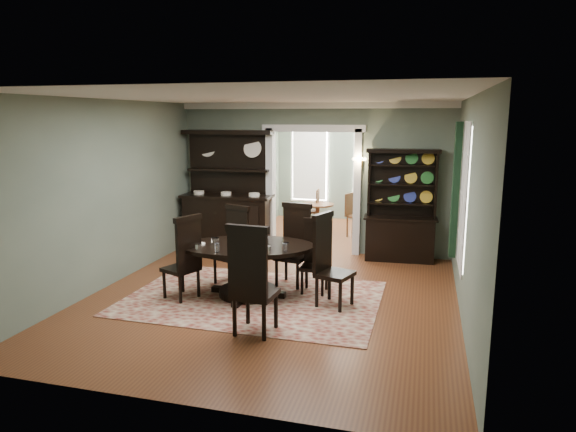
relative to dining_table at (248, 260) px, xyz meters
name	(u,v)px	position (x,y,z in m)	size (l,w,h in m)	color
room	(270,196)	(0.38, -0.04, 1.02)	(5.51, 6.01, 3.01)	brown
parlor	(335,166)	(0.38, 5.45, 0.95)	(3.51, 3.50, 3.01)	brown
doorway_trim	(313,173)	(0.38, 2.92, 1.06)	(2.08, 0.25, 2.57)	silver
right_window	(460,193)	(3.07, 0.85, 1.04)	(0.15, 1.47, 2.12)	white
wall_sconce	(360,161)	(1.33, 2.76, 1.33)	(0.27, 0.21, 0.21)	#B37D2F
rug	(253,298)	(0.12, -0.12, -0.56)	(3.78, 2.61, 0.01)	maroon
dining_table	(248,260)	(0.00, 0.00, 0.00)	(2.29, 2.29, 0.81)	black
centerpiece	(247,241)	(0.00, -0.03, 0.32)	(1.55, 0.99, 0.25)	white
chair_far_left	(234,242)	(-0.44, 0.58, 0.12)	(0.61, 0.59, 1.29)	black
chair_far_mid	(295,242)	(0.54, 0.76, 0.14)	(0.57, 0.54, 1.34)	black
chair_far_right	(316,254)	(0.96, 0.49, 0.05)	(0.45, 0.41, 1.16)	black
chair_end_left	(185,256)	(-0.84, -0.42, 0.12)	(0.60, 0.62, 1.30)	black
chair_end_right	(328,258)	(1.26, -0.08, 0.16)	(0.61, 0.63, 1.37)	black
chair_near	(251,278)	(0.55, -1.41, 0.20)	(0.58, 0.55, 1.45)	black
sideboard	(228,208)	(-1.36, 2.63, 0.30)	(1.90, 0.77, 2.46)	black
welsh_dresser	(400,220)	(2.14, 2.68, 0.21)	(1.39, 0.58, 2.13)	black
parlor_table	(318,214)	(0.14, 4.54, -0.10)	(0.77, 0.77, 0.71)	brown
parlor_chair_left	(313,209)	(-0.03, 4.76, -0.02)	(0.43, 0.43, 1.01)	brown
parlor_chair_right	(353,213)	(1.00, 4.44, -0.03)	(0.46, 0.45, 1.00)	brown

